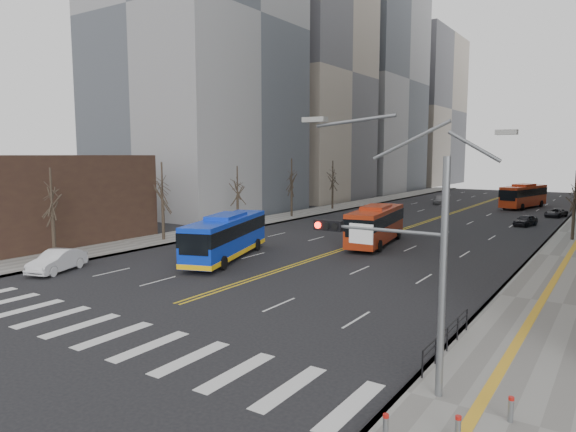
{
  "coord_description": "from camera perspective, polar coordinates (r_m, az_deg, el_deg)",
  "views": [
    {
      "loc": [
        19.93,
        -14.16,
        8.05
      ],
      "look_at": [
        2.53,
        12.14,
        4.27
      ],
      "focal_mm": 32.0,
      "sensor_mm": 36.0,
      "label": 1
    }
  ],
  "objects": [
    {
      "name": "bollards",
      "position": [
        16.29,
        17.85,
        -20.89
      ],
      "size": [
        2.87,
        3.17,
        0.78
      ],
      "color": "gray",
      "rests_on": "sidewalk_right"
    },
    {
      "name": "centerline",
      "position": [
        72.43,
        17.3,
        0.15
      ],
      "size": [
        0.55,
        100.0,
        0.01
      ],
      "color": "gold",
      "rests_on": "ground"
    },
    {
      "name": "car_dark_far",
      "position": [
        75.02,
        27.62,
        0.31
      ],
      "size": [
        2.73,
        4.24,
        1.09
      ],
      "primitive_type": "imported",
      "rotation": [
        0.0,
        0.0,
        -0.25
      ],
      "color": "black",
      "rests_on": "ground"
    },
    {
      "name": "red_bus_far",
      "position": [
        85.51,
        24.71,
        2.17
      ],
      "size": [
        5.08,
        11.85,
        3.65
      ],
      "color": "#BD3314",
      "rests_on": "ground"
    },
    {
      "name": "car_dark_mid",
      "position": [
        64.15,
        24.88,
        -0.43
      ],
      "size": [
        2.42,
        4.06,
        1.29
      ],
      "primitive_type": "imported",
      "rotation": [
        0.0,
        0.0,
        -0.25
      ],
      "color": "black",
      "rests_on": "ground"
    },
    {
      "name": "ground",
      "position": [
        25.74,
        -20.47,
        -11.83
      ],
      "size": [
        220.0,
        220.0,
        0.0
      ],
      "primitive_type": "plane",
      "color": "black"
    },
    {
      "name": "car_silver",
      "position": [
        87.64,
        16.48,
        1.73
      ],
      "size": [
        3.33,
        5.06,
        1.36
      ],
      "primitive_type": "imported",
      "rotation": [
        0.0,
        0.0,
        0.33
      ],
      "color": "gray",
      "rests_on": "ground"
    },
    {
      "name": "red_bus_near",
      "position": [
        46.76,
        9.75,
        -0.74
      ],
      "size": [
        4.27,
        11.37,
        3.52
      ],
      "color": "#BD3314",
      "rests_on": "ground"
    },
    {
      "name": "sidewalk_left",
      "position": [
        69.94,
        1.85,
        0.29
      ],
      "size": [
        5.0,
        130.0,
        0.15
      ],
      "primitive_type": "cube",
      "color": "slate",
      "rests_on": "ground"
    },
    {
      "name": "storefront",
      "position": [
        53.0,
        -26.8,
        1.73
      ],
      "size": [
        14.0,
        18.0,
        8.0
      ],
      "color": "black",
      "rests_on": "ground"
    },
    {
      "name": "signal_mast",
      "position": [
        17.59,
        12.41,
        -3.78
      ],
      "size": [
        5.37,
        0.37,
        9.39
      ],
      "color": "gray",
      "rests_on": "ground"
    },
    {
      "name": "crosswalk",
      "position": [
        25.74,
        -20.47,
        -11.81
      ],
      "size": [
        26.7,
        4.0,
        0.01
      ],
      "color": "silver",
      "rests_on": "ground"
    },
    {
      "name": "pedestrian_railing",
      "position": [
        22.15,
        17.29,
        -12.52
      ],
      "size": [
        0.06,
        6.06,
        1.02
      ],
      "color": "black",
      "rests_on": "sidewalk_right"
    },
    {
      "name": "car_white",
      "position": [
        38.88,
        -24.26,
        -4.57
      ],
      "size": [
        3.08,
        4.93,
        1.53
      ],
      "primitive_type": "imported",
      "rotation": [
        0.0,
        0.0,
        0.34
      ],
      "color": "silver",
      "rests_on": "ground"
    },
    {
      "name": "blue_bus",
      "position": [
        40.06,
        -6.85,
        -2.15
      ],
      "size": [
        6.29,
        12.14,
        3.48
      ],
      "color": "#0D34CA",
      "rests_on": "ground"
    },
    {
      "name": "office_towers",
      "position": [
        86.48,
        20.59,
        16.99
      ],
      "size": [
        83.0,
        134.0,
        58.0
      ],
      "color": "gray",
      "rests_on": "ground"
    },
    {
      "name": "street_trees",
      "position": [
        55.84,
        4.39,
        3.56
      ],
      "size": [
        35.2,
        47.2,
        7.6
      ],
      "color": "#2C231B",
      "rests_on": "ground"
    }
  ]
}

